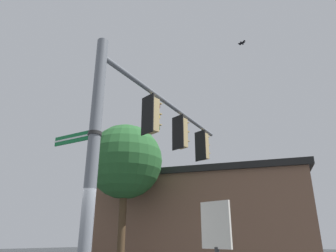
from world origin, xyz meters
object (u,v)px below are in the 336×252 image
traffic_light_mid_inner (182,133)px  bird_flying (242,43)px  traffic_light_nearest_pole (152,116)px  traffic_light_mid_outer (203,146)px  street_name_sign (83,136)px  historical_marker (217,247)px

traffic_light_mid_inner → bird_flying: (1.31, 2.39, 4.25)m
traffic_light_nearest_pole → traffic_light_mid_outer: same height
traffic_light_nearest_pole → street_name_sign: traffic_light_nearest_pole is taller
traffic_light_mid_outer → bird_flying: size_ratio=3.99×
street_name_sign → bird_flying: bearing=86.3°
traffic_light_nearest_pole → traffic_light_mid_inner: size_ratio=1.00×
traffic_light_mid_outer → street_name_sign: (1.45, -5.98, -1.26)m
traffic_light_mid_outer → street_name_sign: 6.28m
traffic_light_mid_inner → street_name_sign: size_ratio=0.95×
traffic_light_mid_inner → traffic_light_nearest_pole: bearing=-73.0°
traffic_light_mid_inner → bird_flying: 5.05m
street_name_sign → historical_marker: size_ratio=0.65×
traffic_light_nearest_pole → traffic_light_mid_outer: 3.81m
traffic_light_nearest_pole → bird_flying: bird_flying is taller
traffic_light_nearest_pole → traffic_light_mid_outer: size_ratio=1.00×
traffic_light_mid_inner → historical_marker: 5.95m
traffic_light_nearest_pole → historical_marker: (3.13, -1.19, -3.57)m
bird_flying → historical_marker: 9.80m
traffic_light_mid_inner → street_name_sign: traffic_light_mid_inner is taller
traffic_light_nearest_pole → traffic_light_mid_inner: (-0.56, 1.82, 0.00)m
traffic_light_mid_outer → historical_marker: 7.36m
street_name_sign → historical_marker: bearing=22.3°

